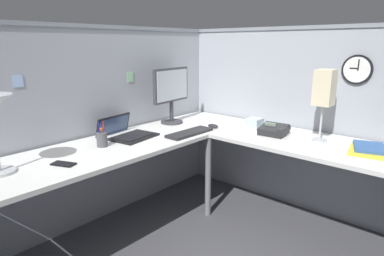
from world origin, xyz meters
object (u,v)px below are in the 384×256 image
at_px(book_stack, 368,149).
at_px(computer_mouse, 213,126).
at_px(tissue_box, 254,123).
at_px(monitor, 171,91).
at_px(keyboard, 190,133).
at_px(office_phone, 274,130).
at_px(cell_phone, 64,164).
at_px(desk_lamp_paper, 324,90).
at_px(laptop, 125,133).
at_px(pen_cup, 102,139).
at_px(wall_clock, 357,70).

bearing_deg(book_stack, computer_mouse, 97.63).
bearing_deg(tissue_box, monitor, 115.19).
distance_m(keyboard, tissue_box, 0.58).
distance_m(keyboard, office_phone, 0.68).
xyz_separation_m(cell_phone, desk_lamp_paper, (1.53, -0.97, 0.38)).
relative_size(monitor, office_phone, 2.27).
height_order(cell_phone, tissue_box, tissue_box).
relative_size(keyboard, book_stack, 1.32).
bearing_deg(tissue_box, laptop, 143.65).
xyz_separation_m(laptop, pen_cup, (-0.28, -0.10, 0.03)).
xyz_separation_m(pen_cup, desk_lamp_paper, (1.16, -1.10, 0.33)).
relative_size(laptop, keyboard, 0.99).
bearing_deg(laptop, wall_clock, -49.16).
bearing_deg(wall_clock, tissue_box, 111.97).
height_order(pen_cup, wall_clock, wall_clock).
bearing_deg(keyboard, pen_cup, 159.96).
relative_size(computer_mouse, book_stack, 0.32).
distance_m(computer_mouse, office_phone, 0.53).
distance_m(laptop, tissue_box, 1.09).
relative_size(keyboard, computer_mouse, 4.13).
xyz_separation_m(cell_phone, tissue_box, (1.52, -0.41, 0.04)).
relative_size(computer_mouse, office_phone, 0.47).
height_order(desk_lamp_paper, wall_clock, wall_clock).
bearing_deg(keyboard, laptop, 138.07).
bearing_deg(office_phone, monitor, 105.21).
distance_m(office_phone, wall_clock, 0.76).
distance_m(pen_cup, wall_clock, 1.95).
relative_size(pen_cup, book_stack, 0.55).
height_order(pen_cup, office_phone, pen_cup).
distance_m(monitor, pen_cup, 0.88).
height_order(computer_mouse, cell_phone, computer_mouse).
bearing_deg(tissue_box, wall_clock, -68.03).
bearing_deg(cell_phone, book_stack, -64.95).
height_order(monitor, pen_cup, monitor).
relative_size(keyboard, cell_phone, 2.99).
relative_size(office_phone, book_stack, 0.68).
height_order(keyboard, book_stack, book_stack).
xyz_separation_m(cell_phone, office_phone, (1.45, -0.63, 0.03)).
xyz_separation_m(office_phone, tissue_box, (0.07, 0.23, 0.01)).
distance_m(laptop, cell_phone, 0.69).
bearing_deg(pen_cup, office_phone, -35.53).
height_order(monitor, book_stack, monitor).
relative_size(desk_lamp_paper, tissue_box, 4.42).
bearing_deg(computer_mouse, desk_lamp_paper, -75.59).
distance_m(office_phone, desk_lamp_paper, 0.49).
bearing_deg(keyboard, tissue_box, -30.42).
bearing_deg(book_stack, office_phone, 91.61).
relative_size(laptop, computer_mouse, 4.10).
height_order(laptop, cell_phone, laptop).
distance_m(monitor, keyboard, 0.50).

